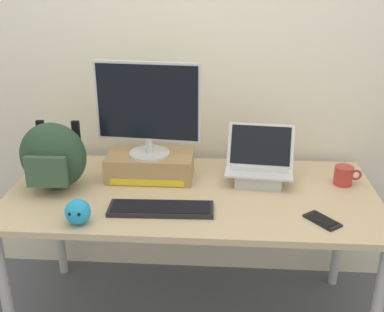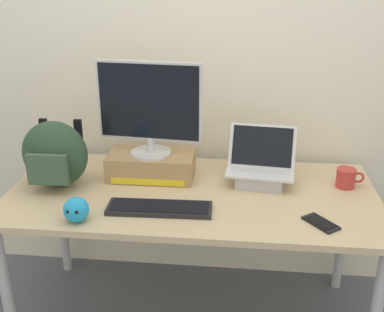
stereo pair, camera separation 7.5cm
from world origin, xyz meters
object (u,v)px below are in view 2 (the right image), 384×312
open_laptop (260,172)px  external_keyboard (159,208)px  desktop_monitor (149,108)px  plush_toy (76,210)px  messenger_backpack (55,154)px  coffee_mug (346,178)px  cell_phone (321,223)px  toner_box_yellow (151,165)px

open_laptop → external_keyboard: bearing=-137.7°
desktop_monitor → open_laptop: bearing=3.9°
desktop_monitor → plush_toy: size_ratio=4.74×
desktop_monitor → open_laptop: desktop_monitor is taller
open_laptop → messenger_backpack: messenger_backpack is taller
desktop_monitor → messenger_backpack: size_ratio=1.57×
external_keyboard → coffee_mug: 0.91m
coffee_mug → plush_toy: (-1.18, -0.45, 0.01)m
messenger_backpack → cell_phone: size_ratio=1.95×
messenger_backpack → external_keyboard: bearing=-21.8°
open_laptop → coffee_mug: 0.41m
toner_box_yellow → open_laptop: open_laptop is taller
messenger_backpack → cell_phone: bearing=-12.7°
messenger_backpack → coffee_mug: size_ratio=2.45×
cell_phone → plush_toy: bearing=146.3°
toner_box_yellow → cell_phone: bearing=-26.5°
external_keyboard → coffee_mug: (0.85, 0.33, 0.04)m
open_laptop → desktop_monitor: bearing=-175.7°
messenger_backpack → coffee_mug: messenger_backpack is taller
open_laptop → coffee_mug: bearing=5.0°
plush_toy → coffee_mug: bearing=21.0°
messenger_backpack → plush_toy: (0.20, -0.32, -0.11)m
plush_toy → external_keyboard: bearing=21.1°
open_laptop → plush_toy: size_ratio=3.18×
desktop_monitor → external_keyboard: bearing=-68.9°
external_keyboard → cell_phone: external_keyboard is taller
plush_toy → toner_box_yellow: bearing=64.0°
external_keyboard → cell_phone: bearing=-5.5°
cell_phone → toner_box_yellow: bearing=115.2°
external_keyboard → messenger_backpack: messenger_backpack is taller
toner_box_yellow → desktop_monitor: size_ratio=0.83×
coffee_mug → cell_phone: size_ratio=0.80×
desktop_monitor → toner_box_yellow: bearing=88.1°
toner_box_yellow → plush_toy: bearing=-116.0°
toner_box_yellow → external_keyboard: (0.10, -0.34, -0.05)m
external_keyboard → messenger_backpack: bearing=157.8°
external_keyboard → plush_toy: bearing=-160.6°
desktop_monitor → coffee_mug: bearing=4.2°
toner_box_yellow → coffee_mug: bearing=-1.1°
coffee_mug → plush_toy: 1.26m
toner_box_yellow → coffee_mug: 0.95m
external_keyboard → plush_toy: plush_toy is taller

